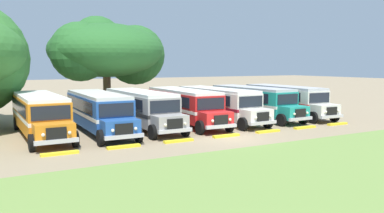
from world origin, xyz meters
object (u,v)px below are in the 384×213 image
parked_bus_slot_2 (141,107)px  parked_bus_slot_6 (286,99)px  parked_bus_slot_0 (40,113)px  parked_bus_slot_1 (99,110)px  parked_bus_slot_5 (253,101)px  broad_shade_tree (108,50)px  parked_bus_slot_3 (185,105)px  parked_bus_slot_4 (219,103)px

parked_bus_slot_2 → parked_bus_slot_6: (14.56, -0.08, 0.00)m
parked_bus_slot_0 → parked_bus_slot_2: (7.30, -0.07, 0.00)m
parked_bus_slot_1 → parked_bus_slot_5: bearing=92.7°
parked_bus_slot_5 → broad_shade_tree: size_ratio=0.90×
broad_shade_tree → parked_bus_slot_0: bearing=-128.0°
parked_bus_slot_0 → parked_bus_slot_3: bearing=88.8°
parked_bus_slot_6 → broad_shade_tree: (-14.11, 10.09, 4.65)m
parked_bus_slot_4 → parked_bus_slot_5: 3.91m
parked_bus_slot_5 → broad_shade_tree: 15.10m
parked_bus_slot_1 → parked_bus_slot_3: size_ratio=1.00×
parked_bus_slot_4 → parked_bus_slot_5: size_ratio=1.00×
parked_bus_slot_5 → parked_bus_slot_6: (3.62, -0.27, 0.00)m
parked_bus_slot_0 → parked_bus_slot_6: size_ratio=1.00×
parked_bus_slot_3 → broad_shade_tree: (-3.35, 9.95, 4.65)m
parked_bus_slot_1 → parked_bus_slot_5: size_ratio=1.00×
parked_bus_slot_0 → broad_shade_tree: 13.44m
parked_bus_slot_2 → broad_shade_tree: 11.05m
parked_bus_slot_2 → parked_bus_slot_5: (10.95, 0.20, 0.00)m
parked_bus_slot_3 → parked_bus_slot_6: bearing=90.9°
parked_bus_slot_6 → broad_shade_tree: 17.96m
parked_bus_slot_2 → parked_bus_slot_5: size_ratio=1.00×
parked_bus_slot_6 → parked_bus_slot_0: bearing=-87.9°
broad_shade_tree → parked_bus_slot_1: bearing=-110.4°
parked_bus_slot_1 → parked_bus_slot_5: same height
parked_bus_slot_2 → broad_shade_tree: (0.46, 10.01, 4.65)m
parked_bus_slot_4 → parked_bus_slot_5: bearing=91.9°
parked_bus_slot_4 → broad_shade_tree: size_ratio=0.90×
parked_bus_slot_2 → parked_bus_slot_4: bearing=88.9°
parked_bus_slot_0 → broad_shade_tree: (7.76, 9.94, 4.65)m
parked_bus_slot_2 → parked_bus_slot_4: size_ratio=1.00×
parked_bus_slot_5 → parked_bus_slot_1: bearing=-89.6°
parked_bus_slot_2 → broad_shade_tree: broad_shade_tree is taller
parked_bus_slot_4 → parked_bus_slot_6: bearing=88.1°
parked_bus_slot_0 → parked_bus_slot_1: size_ratio=1.00×
parked_bus_slot_3 → parked_bus_slot_4: bearing=89.7°
parked_bus_slot_0 → parked_bus_slot_3: size_ratio=1.00×
parked_bus_slot_3 → broad_shade_tree: bearing=-159.8°
parked_bus_slot_0 → parked_bus_slot_6: same height
parked_bus_slot_3 → parked_bus_slot_2: bearing=-87.4°
parked_bus_slot_0 → parked_bus_slot_2: 7.30m
parked_bus_slot_6 → parked_bus_slot_4: bearing=-87.8°
parked_bus_slot_0 → parked_bus_slot_1: 3.93m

